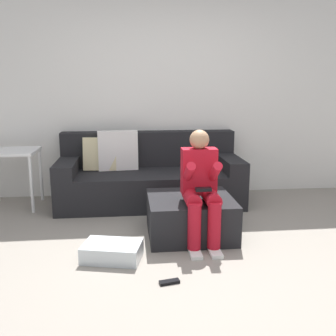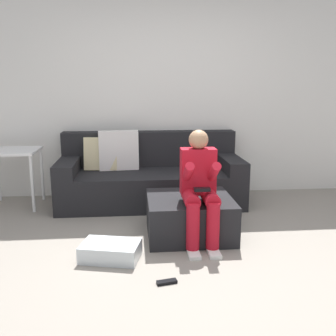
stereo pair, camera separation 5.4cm
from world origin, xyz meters
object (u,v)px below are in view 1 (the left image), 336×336
(ottoman, at_px, (190,216))
(person_seated, at_px, (201,186))
(side_table, at_px, (11,159))
(remote_near_ottoman, at_px, (169,282))
(couch_sectional, at_px, (148,177))
(storage_bin, at_px, (112,251))

(ottoman, height_order, person_seated, person_seated)
(side_table, height_order, remote_near_ottoman, side_table)
(ottoman, bearing_deg, remote_near_ottoman, -108.29)
(person_seated, relative_size, side_table, 1.51)
(couch_sectional, height_order, person_seated, person_seated)
(ottoman, height_order, remote_near_ottoman, ottoman)
(person_seated, distance_m, side_table, 2.37)
(person_seated, relative_size, remote_near_ottoman, 6.88)
(ottoman, relative_size, person_seated, 0.78)
(ottoman, xyz_separation_m, side_table, (-1.93, 1.08, 0.39))
(person_seated, bearing_deg, side_table, 147.33)
(person_seated, xyz_separation_m, side_table, (-1.99, 1.28, 0.04))
(couch_sectional, xyz_separation_m, storage_bin, (-0.39, -1.57, -0.25))
(couch_sectional, height_order, storage_bin, couch_sectional)
(ottoman, xyz_separation_m, storage_bin, (-0.73, -0.46, -0.12))
(storage_bin, bearing_deg, remote_near_ottoman, -46.09)
(person_seated, relative_size, storage_bin, 2.17)
(ottoman, xyz_separation_m, remote_near_ottoman, (-0.30, -0.91, -0.18))
(couch_sectional, distance_m, ottoman, 1.17)
(couch_sectional, bearing_deg, side_table, -178.89)
(storage_bin, distance_m, side_table, 2.02)
(couch_sectional, relative_size, ottoman, 2.72)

